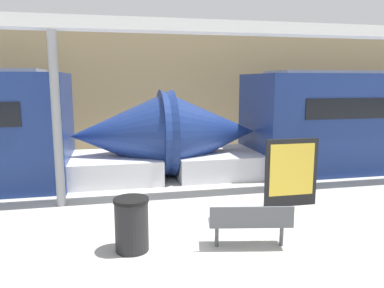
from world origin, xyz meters
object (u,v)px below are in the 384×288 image
object	(u,v)px
bench_near	(250,221)
poster_board	(291,172)
trash_bin	(132,224)
support_column_near	(57,121)

from	to	relation	value
bench_near	poster_board	distance (m)	2.59
trash_bin	bench_near	bearing A→B (deg)	-9.71
bench_near	support_column_near	distance (m)	4.90
poster_board	trash_bin	bearing A→B (deg)	-157.35
trash_bin	poster_board	world-z (taller)	poster_board
bench_near	trash_bin	distance (m)	2.04
bench_near	trash_bin	bearing A→B (deg)	-178.79
bench_near	poster_board	world-z (taller)	poster_board
trash_bin	support_column_near	size ratio (longest dim) A/B	0.23
bench_near	poster_board	bearing A→B (deg)	58.81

